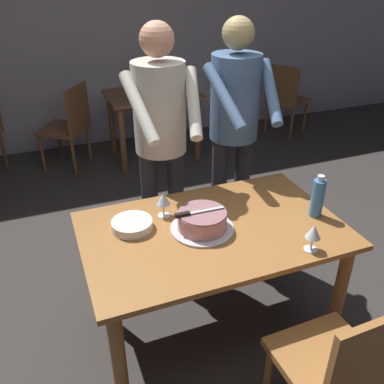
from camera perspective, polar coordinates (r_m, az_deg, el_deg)
name	(u,v)px	position (r m, az deg, el deg)	size (l,w,h in m)	color
ground_plane	(210,327)	(2.72, 2.47, -18.14)	(14.00, 14.00, 0.00)	#383330
back_wall	(95,27)	(5.10, -13.29, 21.30)	(10.00, 0.12, 2.70)	#ADA8B2
main_dining_table	(212,246)	(2.30, 2.80, -7.47)	(1.39, 0.87, 0.75)	#9E6633
cake_on_platter	(202,221)	(2.19, 1.42, -4.06)	(0.34, 0.34, 0.11)	silver
cake_knife	(189,213)	(2.13, -0.36, -2.96)	(0.27, 0.03, 0.02)	silver
plate_stack	(132,225)	(2.23, -8.26, -4.51)	(0.22, 0.22, 0.05)	white
wine_glass_near	(163,200)	(2.28, -4.00, -1.07)	(0.08, 0.08, 0.14)	silver
wine_glass_far	(313,232)	(2.10, 16.40, -5.37)	(0.08, 0.08, 0.14)	silver
water_bottle	(318,198)	(2.37, 16.93, -0.74)	(0.07, 0.07, 0.25)	#387AC6
person_cutting_cake	(161,132)	(2.59, -4.33, 8.25)	(0.47, 0.56, 1.72)	#2D2D38
person_standing_beside	(234,120)	(2.80, 5.86, 9.82)	(0.47, 0.56, 1.72)	#2D2D38
chair_near_side	(343,366)	(2.02, 20.04, -21.66)	(0.45, 0.45, 0.90)	#9E6633
background_table	(153,107)	(4.69, -5.38, 11.53)	(1.00, 0.70, 0.74)	brown
background_chair_1	(285,97)	(5.47, 12.72, 12.61)	(0.60, 0.60, 0.90)	brown
background_chair_3	(69,124)	(4.60, -16.61, 8.94)	(0.61, 0.61, 0.90)	brown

